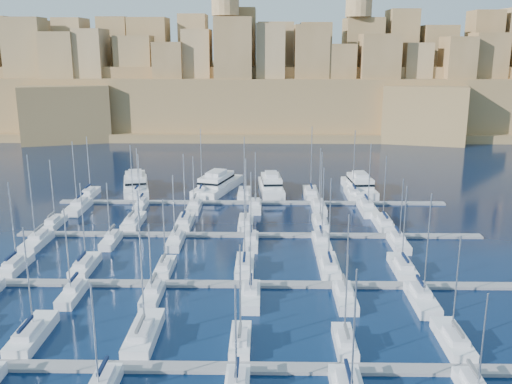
{
  "coord_description": "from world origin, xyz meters",
  "views": [
    {
      "loc": [
        3.11,
        -88.06,
        33.57
      ],
      "look_at": [
        1.41,
        6.0,
        9.29
      ],
      "focal_mm": 40.0,
      "sensor_mm": 36.0,
      "label": 1
    }
  ],
  "objects_px": {
    "motor_yacht_a": "(136,184)",
    "sailboat_2": "(144,334)",
    "sailboat_4": "(345,343)",
    "motor_yacht_c": "(271,185)",
    "motor_yacht_b": "(217,184)",
    "motor_yacht_d": "(359,186)"
  },
  "relations": [
    {
      "from": "motor_yacht_a",
      "to": "sailboat_4",
      "type": "bearing_deg",
      "value": -60.86
    },
    {
      "from": "motor_yacht_c",
      "to": "motor_yacht_d",
      "type": "height_order",
      "value": "same"
    },
    {
      "from": "motor_yacht_a",
      "to": "sailboat_2",
      "type": "bearing_deg",
      "value": -76.69
    },
    {
      "from": "sailboat_2",
      "to": "motor_yacht_c",
      "type": "bearing_deg",
      "value": 77.41
    },
    {
      "from": "sailboat_4",
      "to": "motor_yacht_d",
      "type": "distance_m",
      "value": 72.21
    },
    {
      "from": "sailboat_2",
      "to": "motor_yacht_d",
      "type": "xyz_separation_m",
      "value": [
        36.14,
        69.57,
        0.94
      ]
    },
    {
      "from": "motor_yacht_c",
      "to": "sailboat_4",
      "type": "bearing_deg",
      "value": -83.67
    },
    {
      "from": "sailboat_4",
      "to": "motor_yacht_d",
      "type": "height_order",
      "value": "sailboat_4"
    },
    {
      "from": "sailboat_4",
      "to": "motor_yacht_b",
      "type": "distance_m",
      "value": 75.19
    },
    {
      "from": "motor_yacht_b",
      "to": "motor_yacht_d",
      "type": "distance_m",
      "value": 33.44
    },
    {
      "from": "sailboat_2",
      "to": "motor_yacht_d",
      "type": "bearing_deg",
      "value": 62.55
    },
    {
      "from": "motor_yacht_d",
      "to": "motor_yacht_c",
      "type": "bearing_deg",
      "value": -179.33
    },
    {
      "from": "sailboat_4",
      "to": "motor_yacht_a",
      "type": "bearing_deg",
      "value": 119.14
    },
    {
      "from": "motor_yacht_a",
      "to": "motor_yacht_b",
      "type": "xyz_separation_m",
      "value": [
        19.31,
        0.65,
        0.0
      ]
    },
    {
      "from": "sailboat_2",
      "to": "motor_yacht_c",
      "type": "xyz_separation_m",
      "value": [
        15.49,
        69.33,
        0.94
      ]
    },
    {
      "from": "sailboat_2",
      "to": "motor_yacht_c",
      "type": "height_order",
      "value": "sailboat_2"
    },
    {
      "from": "motor_yacht_a",
      "to": "motor_yacht_d",
      "type": "xyz_separation_m",
      "value": [
        52.73,
        -0.58,
        0.0
      ]
    },
    {
      "from": "motor_yacht_a",
      "to": "motor_yacht_d",
      "type": "height_order",
      "value": "same"
    },
    {
      "from": "motor_yacht_d",
      "to": "motor_yacht_b",
      "type": "bearing_deg",
      "value": 177.89
    },
    {
      "from": "motor_yacht_b",
      "to": "motor_yacht_c",
      "type": "bearing_deg",
      "value": -6.57
    },
    {
      "from": "sailboat_4",
      "to": "motor_yacht_c",
      "type": "bearing_deg",
      "value": 96.33
    },
    {
      "from": "motor_yacht_c",
      "to": "motor_yacht_b",
      "type": "bearing_deg",
      "value": 173.43
    }
  ]
}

